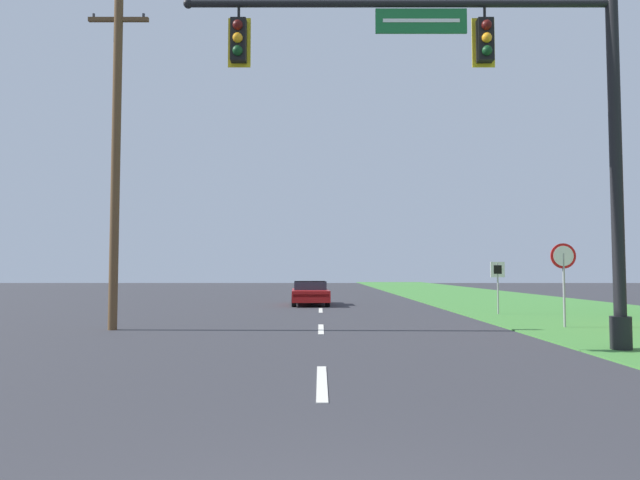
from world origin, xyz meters
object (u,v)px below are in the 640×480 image
object	(u,v)px
car_ahead	(310,293)
utility_pole_near	(115,152)
signal_mast	(511,112)
stop_sign	(563,266)
route_sign_post	(497,276)

from	to	relation	value
car_ahead	utility_pole_near	xyz separation A→B (m)	(-5.53, -12.36, 4.63)
signal_mast	stop_sign	size ratio (longest dim) A/B	3.86
utility_pole_near	stop_sign	bearing A→B (deg)	1.80
stop_sign	utility_pole_near	xyz separation A→B (m)	(-13.35, -0.42, 3.37)
route_sign_post	utility_pole_near	world-z (taller)	utility_pole_near
car_ahead	utility_pole_near	size ratio (longest dim) A/B	0.46
car_ahead	route_sign_post	size ratio (longest dim) A/B	2.31
car_ahead	stop_sign	distance (m)	14.33
signal_mast	car_ahead	xyz separation A→B (m)	(-4.68, 16.80, -4.56)
route_sign_post	utility_pole_near	distance (m)	14.63
signal_mast	utility_pole_near	distance (m)	11.13
route_sign_post	signal_mast	bearing A→B (deg)	-105.45
stop_sign	route_sign_post	bearing A→B (deg)	93.98
signal_mast	route_sign_post	bearing A→B (deg)	74.55
signal_mast	stop_sign	world-z (taller)	signal_mast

